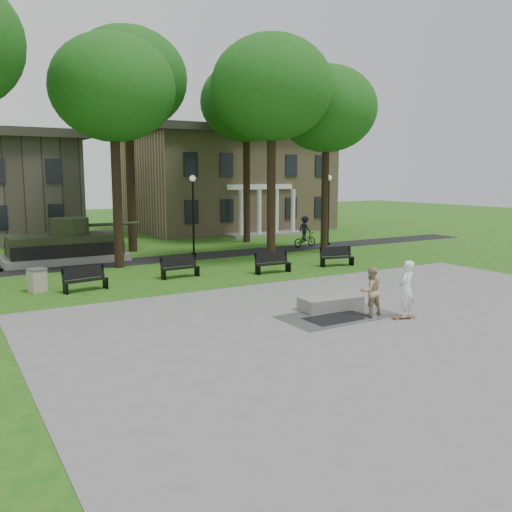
{
  "coord_description": "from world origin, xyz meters",
  "views": [
    {
      "loc": [
        -12.49,
        -16.87,
        4.73
      ],
      "look_at": [
        -1.15,
        2.29,
        1.4
      ],
      "focal_mm": 38.0,
      "sensor_mm": 36.0,
      "label": 1
    }
  ],
  "objects": [
    {
      "name": "park_bench_2",
      "position": [
        1.48,
        5.17,
        0.52
      ],
      "size": [
        1.82,
        0.61,
        1.0
      ],
      "rotation": [
        0.0,
        0.0,
        -0.05
      ],
      "color": "black",
      "rests_on": "ground"
    },
    {
      "name": "lamp_mid",
      "position": [
        0.5,
        12.3,
        2.79
      ],
      "size": [
        0.36,
        0.36,
        4.73
      ],
      "color": "black",
      "rests_on": "ground"
    },
    {
      "name": "footpath",
      "position": [
        0.0,
        12.0,
        0.01
      ],
      "size": [
        44.0,
        2.6,
        0.01
      ],
      "primitive_type": "cube",
      "color": "black",
      "rests_on": "ground"
    },
    {
      "name": "park_bench_0",
      "position": [
        -7.39,
        5.6,
        0.52
      ],
      "size": [
        1.85,
        0.81,
        1.0
      ],
      "rotation": [
        0.0,
        0.0,
        0.17
      ],
      "color": "black",
      "rests_on": "ground"
    },
    {
      "name": "building_right",
      "position": [
        10.0,
        26.0,
        4.34
      ],
      "size": [
        17.0,
        12.0,
        8.6
      ],
      "color": "#9E8460",
      "rests_on": "ground"
    },
    {
      "name": "ground",
      "position": [
        0.0,
        0.0,
        0.0
      ],
      "size": [
        120.0,
        120.0,
        0.0
      ],
      "primitive_type": "plane",
      "color": "#195213",
      "rests_on": "ground"
    },
    {
      "name": "cyclist",
      "position": [
        8.47,
        12.16,
        0.84
      ],
      "size": [
        1.9,
        1.1,
        2.06
      ],
      "rotation": [
        0.0,
        0.0,
        1.69
      ],
      "color": "black",
      "rests_on": "ground"
    },
    {
      "name": "plaza",
      "position": [
        0.0,
        -5.0,
        0.01
      ],
      "size": [
        22.0,
        16.0,
        0.02
      ],
      "primitive_type": "cube",
      "color": "gray",
      "rests_on": "ground"
    },
    {
      "name": "park_bench_3",
      "position": [
        5.48,
        5.2,
        0.52
      ],
      "size": [
        1.85,
        0.86,
        1.0
      ],
      "rotation": [
        0.0,
        0.0,
        -0.19
      ],
      "color": "black",
      "rests_on": "ground"
    },
    {
      "name": "friend_watching",
      "position": [
        0.01,
        -3.38,
        0.84
      ],
      "size": [
        0.87,
        0.71,
        1.65
      ],
      "primitive_type": "imported",
      "rotation": [
        0.0,
        0.0,
        3.03
      ],
      "color": "tan",
      "rests_on": "plaza"
    },
    {
      "name": "tree_1",
      "position": [
        -4.5,
        10.5,
        8.95
      ],
      "size": [
        6.2,
        6.2,
        11.63
      ],
      "color": "black",
      "rests_on": "ground"
    },
    {
      "name": "puddle",
      "position": [
        -1.24,
        -3.18,
        0.02
      ],
      "size": [
        2.2,
        1.2,
        0.0
      ],
      "primitive_type": "cube",
      "color": "black",
      "rests_on": "plaza"
    },
    {
      "name": "skateboard",
      "position": [
        0.59,
        -4.37,
        0.06
      ],
      "size": [
        0.8,
        0.45,
        0.07
      ],
      "primitive_type": "cube",
      "rotation": [
        0.0,
        0.0,
        -0.34
      ],
      "color": "brown",
      "rests_on": "plaza"
    },
    {
      "name": "lamp_right",
      "position": [
        10.5,
        12.3,
        2.79
      ],
      "size": [
        0.36,
        0.36,
        4.73
      ],
      "color": "black",
      "rests_on": "ground"
    },
    {
      "name": "concrete_block",
      "position": [
        -0.67,
        -2.1,
        0.24
      ],
      "size": [
        2.28,
        1.2,
        0.45
      ],
      "primitive_type": "cube",
      "rotation": [
        0.0,
        0.0,
        -0.09
      ],
      "color": "gray",
      "rests_on": "plaza"
    },
    {
      "name": "tree_3",
      "position": [
        8.0,
        9.5,
        8.6
      ],
      "size": [
        6.0,
        6.0,
        11.19
      ],
      "color": "black",
      "rests_on": "ground"
    },
    {
      "name": "skateboarder",
      "position": [
        0.77,
        -4.27,
        0.98
      ],
      "size": [
        0.82,
        0.68,
        1.93
      ],
      "primitive_type": "imported",
      "rotation": [
        0.0,
        0.0,
        3.5
      ],
      "color": "white",
      "rests_on": "plaza"
    },
    {
      "name": "tree_2",
      "position": [
        3.5,
        8.5,
        9.32
      ],
      "size": [
        6.6,
        6.6,
        12.16
      ],
      "color": "black",
      "rests_on": "ground"
    },
    {
      "name": "trash_bin",
      "position": [
        -9.13,
        6.42,
        0.49
      ],
      "size": [
        0.83,
        0.83,
        0.96
      ],
      "rotation": [
        0.0,
        0.0,
        0.31
      ],
      "color": "#B9A999",
      "rests_on": "ground"
    },
    {
      "name": "tank_monument",
      "position": [
        -6.46,
        14.0,
        0.86
      ],
      "size": [
        7.45,
        3.4,
        2.4
      ],
      "color": "gray",
      "rests_on": "ground"
    },
    {
      "name": "park_bench_1",
      "position": [
        -2.88,
        6.36,
        0.52
      ],
      "size": [
        1.82,
        0.59,
        1.0
      ],
      "rotation": [
        0.0,
        0.0,
        0.04
      ],
      "color": "black",
      "rests_on": "ground"
    },
    {
      "name": "tree_5",
      "position": [
        6.5,
        16.5,
        9.67
      ],
      "size": [
        6.4,
        6.4,
        12.44
      ],
      "color": "black",
      "rests_on": "ground"
    },
    {
      "name": "tree_4",
      "position": [
        -2.0,
        16.0,
        10.39
      ],
      "size": [
        7.2,
        7.2,
        13.5
      ],
      "color": "black",
      "rests_on": "ground"
    }
  ]
}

